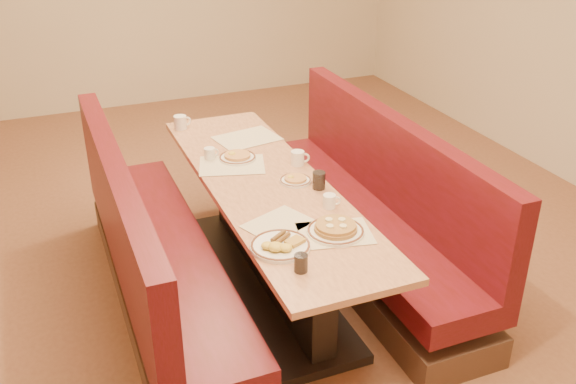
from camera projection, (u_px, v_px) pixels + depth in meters
name	position (u px, v px, depth m)	size (l,w,h in m)	color
ground	(269.00, 284.00, 4.26)	(8.00, 8.00, 0.00)	#9E6647
diner_table	(268.00, 236.00, 4.09)	(0.70, 2.50, 0.75)	black
booth_left	(154.00, 261.00, 3.85)	(0.55, 2.50, 1.05)	#4C3326
booth_right	(369.00, 217.00, 4.34)	(0.55, 2.50, 1.05)	#4C3326
placemat_near_left	(278.00, 224.00, 3.46)	(0.34, 0.26, 0.00)	beige
placemat_near_right	(335.00, 233.00, 3.37)	(0.38, 0.28, 0.00)	beige
placemat_far_left	(232.00, 165.00, 4.15)	(0.42, 0.31, 0.00)	beige
placemat_far_right	(247.00, 138.00, 4.56)	(0.43, 0.32, 0.00)	beige
pancake_plate	(336.00, 229.00, 3.37)	(0.30, 0.30, 0.07)	white
eggs_plate	(280.00, 245.00, 3.24)	(0.31, 0.31, 0.06)	white
extra_plate_mid	(295.00, 180.00, 3.93)	(0.19, 0.19, 0.04)	white
extra_plate_far	(237.00, 157.00, 4.23)	(0.25, 0.25, 0.05)	white
coffee_mug_a	(330.00, 201.00, 3.62)	(0.10, 0.07, 0.08)	white
coffee_mug_b	(210.00, 153.00, 4.23)	(0.10, 0.07, 0.08)	white
coffee_mug_c	(298.00, 158.00, 4.14)	(0.12, 0.09, 0.09)	white
coffee_mug_d	(181.00, 122.00, 4.72)	(0.13, 0.09, 0.10)	white
soda_tumbler_near	(301.00, 263.00, 3.04)	(0.07, 0.07, 0.09)	black
soda_tumbler_mid	(319.00, 180.00, 3.83)	(0.08, 0.08, 0.11)	black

